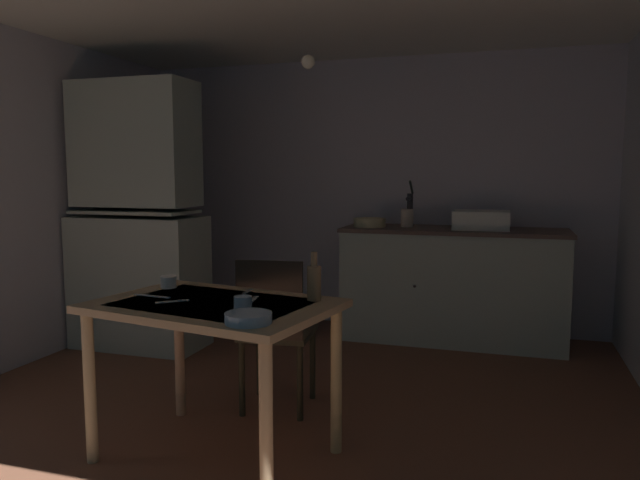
{
  "coord_description": "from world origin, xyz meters",
  "views": [
    {
      "loc": [
        1.22,
        -3.5,
        1.39
      ],
      "look_at": [
        0.12,
        0.01,
        0.97
      ],
      "focal_mm": 33.57,
      "sensor_mm": 36.0,
      "label": 1
    }
  ],
  "objects_px": {
    "teacup_mint": "(243,304)",
    "chair_far_side": "(275,329)",
    "glass_bottle": "(314,281)",
    "serving_bowl_wide": "(248,318)",
    "sink_basin": "(481,220)",
    "hand_pump": "(410,207)",
    "dining_table": "(214,324)",
    "hutch_cabinet": "(138,225)",
    "mixing_bowl_counter": "(370,223)"
  },
  "relations": [
    {
      "from": "teacup_mint",
      "to": "chair_far_side",
      "type": "bearing_deg",
      "value": 100.86
    },
    {
      "from": "hand_pump",
      "to": "dining_table",
      "type": "height_order",
      "value": "hand_pump"
    },
    {
      "from": "serving_bowl_wide",
      "to": "teacup_mint",
      "type": "xyz_separation_m",
      "value": [
        -0.11,
        0.19,
        0.01
      ]
    },
    {
      "from": "serving_bowl_wide",
      "to": "sink_basin",
      "type": "bearing_deg",
      "value": 73.61
    },
    {
      "from": "chair_far_side",
      "to": "hand_pump",
      "type": "bearing_deg",
      "value": 75.74
    },
    {
      "from": "sink_basin",
      "to": "serving_bowl_wide",
      "type": "bearing_deg",
      "value": -106.39
    },
    {
      "from": "hand_pump",
      "to": "dining_table",
      "type": "distance_m",
      "value": 2.58
    },
    {
      "from": "hand_pump",
      "to": "serving_bowl_wide",
      "type": "relative_size",
      "value": 2.0
    },
    {
      "from": "sink_basin",
      "to": "teacup_mint",
      "type": "relative_size",
      "value": 5.47
    },
    {
      "from": "hand_pump",
      "to": "glass_bottle",
      "type": "bearing_deg",
      "value": -92.57
    },
    {
      "from": "dining_table",
      "to": "hutch_cabinet",
      "type": "bearing_deg",
      "value": 133.51
    },
    {
      "from": "chair_far_side",
      "to": "mixing_bowl_counter",
      "type": "bearing_deg",
      "value": 85.05
    },
    {
      "from": "mixing_bowl_counter",
      "to": "teacup_mint",
      "type": "relative_size",
      "value": 3.34
    },
    {
      "from": "serving_bowl_wide",
      "to": "dining_table",
      "type": "bearing_deg",
      "value": 135.69
    },
    {
      "from": "sink_basin",
      "to": "chair_far_side",
      "type": "distance_m",
      "value": 2.18
    },
    {
      "from": "sink_basin",
      "to": "chair_far_side",
      "type": "relative_size",
      "value": 0.49
    },
    {
      "from": "hutch_cabinet",
      "to": "hand_pump",
      "type": "height_order",
      "value": "hutch_cabinet"
    },
    {
      "from": "mixing_bowl_counter",
      "to": "chair_far_side",
      "type": "bearing_deg",
      "value": -94.95
    },
    {
      "from": "hutch_cabinet",
      "to": "sink_basin",
      "type": "bearing_deg",
      "value": 19.47
    },
    {
      "from": "hand_pump",
      "to": "teacup_mint",
      "type": "distance_m",
      "value": 2.65
    },
    {
      "from": "chair_far_side",
      "to": "serving_bowl_wide",
      "type": "bearing_deg",
      "value": -74.81
    },
    {
      "from": "mixing_bowl_counter",
      "to": "dining_table",
      "type": "height_order",
      "value": "mixing_bowl_counter"
    },
    {
      "from": "sink_basin",
      "to": "dining_table",
      "type": "xyz_separation_m",
      "value": [
        -1.13,
        -2.44,
        -0.34
      ]
    },
    {
      "from": "mixing_bowl_counter",
      "to": "glass_bottle",
      "type": "height_order",
      "value": "glass_bottle"
    },
    {
      "from": "chair_far_side",
      "to": "serving_bowl_wide",
      "type": "xyz_separation_m",
      "value": [
        0.25,
        -0.93,
        0.31
      ]
    },
    {
      "from": "hand_pump",
      "to": "teacup_mint",
      "type": "height_order",
      "value": "hand_pump"
    },
    {
      "from": "hutch_cabinet",
      "to": "hand_pump",
      "type": "bearing_deg",
      "value": 25.63
    },
    {
      "from": "glass_bottle",
      "to": "teacup_mint",
      "type": "bearing_deg",
      "value": -126.15
    },
    {
      "from": "sink_basin",
      "to": "glass_bottle",
      "type": "height_order",
      "value": "sink_basin"
    },
    {
      "from": "chair_far_side",
      "to": "glass_bottle",
      "type": "relative_size",
      "value": 3.83
    },
    {
      "from": "hutch_cabinet",
      "to": "serving_bowl_wide",
      "type": "distance_m",
      "value": 2.56
    },
    {
      "from": "glass_bottle",
      "to": "hand_pump",
      "type": "bearing_deg",
      "value": 87.43
    },
    {
      "from": "hutch_cabinet",
      "to": "serving_bowl_wide",
      "type": "bearing_deg",
      "value": -46.1
    },
    {
      "from": "sink_basin",
      "to": "hand_pump",
      "type": "height_order",
      "value": "hand_pump"
    },
    {
      "from": "teacup_mint",
      "to": "glass_bottle",
      "type": "xyz_separation_m",
      "value": [
        0.23,
        0.32,
        0.06
      ]
    },
    {
      "from": "chair_far_side",
      "to": "hutch_cabinet",
      "type": "bearing_deg",
      "value": 148.96
    },
    {
      "from": "chair_far_side",
      "to": "glass_bottle",
      "type": "distance_m",
      "value": 0.68
    },
    {
      "from": "hutch_cabinet",
      "to": "teacup_mint",
      "type": "height_order",
      "value": "hutch_cabinet"
    },
    {
      "from": "chair_far_side",
      "to": "teacup_mint",
      "type": "bearing_deg",
      "value": -79.14
    },
    {
      "from": "sink_basin",
      "to": "hand_pump",
      "type": "distance_m",
      "value": 0.59
    },
    {
      "from": "mixing_bowl_counter",
      "to": "glass_bottle",
      "type": "relative_size",
      "value": 1.13
    },
    {
      "from": "glass_bottle",
      "to": "dining_table",
      "type": "bearing_deg",
      "value": -156.92
    },
    {
      "from": "hutch_cabinet",
      "to": "sink_basin",
      "type": "height_order",
      "value": "hutch_cabinet"
    },
    {
      "from": "sink_basin",
      "to": "chair_far_side",
      "type": "xyz_separation_m",
      "value": [
        -1.06,
        -1.83,
        -0.52
      ]
    },
    {
      "from": "chair_far_side",
      "to": "serving_bowl_wide",
      "type": "distance_m",
      "value": 1.01
    },
    {
      "from": "mixing_bowl_counter",
      "to": "glass_bottle",
      "type": "bearing_deg",
      "value": -84.3
    },
    {
      "from": "hutch_cabinet",
      "to": "teacup_mint",
      "type": "relative_size",
      "value": 25.92
    },
    {
      "from": "teacup_mint",
      "to": "serving_bowl_wide",
      "type": "bearing_deg",
      "value": -59.59
    },
    {
      "from": "hutch_cabinet",
      "to": "chair_far_side",
      "type": "bearing_deg",
      "value": -31.04
    },
    {
      "from": "serving_bowl_wide",
      "to": "hand_pump",
      "type": "bearing_deg",
      "value": 85.41
    }
  ]
}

